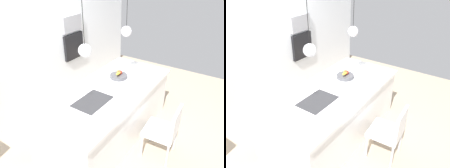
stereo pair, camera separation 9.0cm
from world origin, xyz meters
TOP-DOWN VIEW (x-y plane):
  - floor at (0.00, 0.00)m, footprint 6.60×6.60m
  - back_wall at (0.00, 1.65)m, footprint 6.00×0.10m
  - kitchen_island at (0.00, 0.00)m, footprint 2.48×1.13m
  - sink_basin at (-0.42, 0.00)m, footprint 0.56×0.40m
  - faucet at (-0.42, 0.21)m, footprint 0.02×0.17m
  - fruit_bowl at (0.43, 0.08)m, footprint 0.30×0.30m
  - microwave at (0.94, 1.58)m, footprint 0.54×0.08m
  - oven at (0.94, 1.58)m, footprint 0.56×0.08m
  - chair_near at (0.03, -0.98)m, footprint 0.48×0.48m
  - pendant_light_left at (-0.51, 0.00)m, footprint 0.17×0.17m
  - pendant_light_right at (0.51, 0.00)m, footprint 0.17×0.17m

SIDE VIEW (x-z plane):
  - floor at x=0.00m, z-range 0.00..0.00m
  - kitchen_island at x=0.00m, z-range 0.00..0.89m
  - chair_near at x=0.03m, z-range 0.06..0.94m
  - sink_basin at x=-0.42m, z-range 0.88..0.89m
  - fruit_bowl at x=0.43m, z-range 0.86..1.01m
  - oven at x=0.94m, z-range 0.74..1.30m
  - faucet at x=-0.42m, z-range 0.92..1.14m
  - back_wall at x=0.00m, z-range 0.00..2.60m
  - microwave at x=0.94m, z-range 1.35..1.69m
  - pendant_light_left at x=-0.51m, z-range 1.32..2.09m
  - pendant_light_right at x=0.51m, z-range 1.32..2.09m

